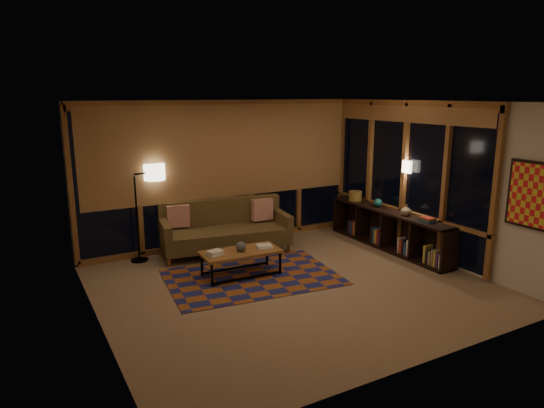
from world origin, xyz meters
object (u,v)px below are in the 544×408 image
floor_lamp (137,214)px  bookshelf (388,229)px  sofa (226,228)px  coffee_table (241,263)px

floor_lamp → bookshelf: 4.51m
sofa → bookshelf: sofa is taller
sofa → bookshelf: 3.00m
floor_lamp → bookshelf: (4.21, -1.55, -0.47)m
floor_lamp → bookshelf: floor_lamp is taller
floor_lamp → bookshelf: size_ratio=0.57×
floor_lamp → sofa: bearing=-28.7°
sofa → floor_lamp: (-1.47, 0.34, 0.37)m
bookshelf → coffee_table: bearing=179.0°
coffee_table → floor_lamp: bearing=131.9°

